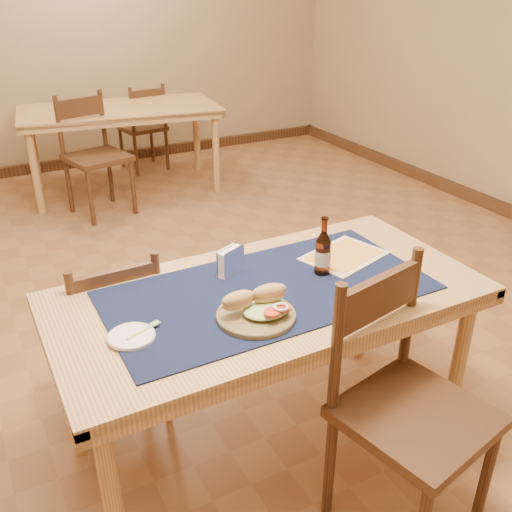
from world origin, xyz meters
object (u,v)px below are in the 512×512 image
chair_main_far (114,333)px  napkin_holder (231,261)px  sandwich_plate (258,310)px  beer_bottle (323,253)px  main_table (268,310)px  back_table (120,117)px  chair_main_near (406,404)px

chair_main_far → napkin_holder: bearing=-34.3°
sandwich_plate → beer_bottle: size_ratio=1.17×
main_table → sandwich_plate: size_ratio=5.86×
back_table → sandwich_plate: bearing=-98.5°
main_table → beer_bottle: 0.30m
beer_bottle → napkin_holder: (-0.32, 0.16, -0.03)m
chair_main_far → back_table: bearing=73.0°
main_table → back_table: size_ratio=0.90×
sandwich_plate → napkin_holder: (0.05, 0.33, 0.02)m
chair_main_far → chair_main_near: 1.23m
beer_bottle → napkin_holder: 0.36m
main_table → chair_main_far: chair_main_far is taller
back_table → chair_main_far: 3.06m
sandwich_plate → chair_main_near: bearing=-45.1°
napkin_holder → sandwich_plate: bearing=-99.6°
chair_main_near → sandwich_plate: (-0.37, 0.37, 0.28)m
back_table → napkin_holder: size_ratio=13.40×
back_table → chair_main_far: size_ratio=2.13×
main_table → beer_bottle: (0.25, 0.01, 0.17)m
main_table → chair_main_near: 0.59m
chair_main_far → sandwich_plate: bearing=-59.1°
back_table → sandwich_plate: (-0.52, -3.53, 0.12)m
main_table → back_table: same height
sandwich_plate → main_table: bearing=49.7°
back_table → chair_main_near: (-0.16, -3.90, -0.16)m
main_table → napkin_holder: napkin_holder is taller
chair_main_near → napkin_holder: bearing=114.3°
back_table → sandwich_plate: 3.57m
back_table → sandwich_plate: size_ratio=6.54×
main_table → napkin_holder: (-0.07, 0.18, 0.14)m
back_table → chair_main_near: size_ratio=1.84×
napkin_holder → back_table: bearing=81.7°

